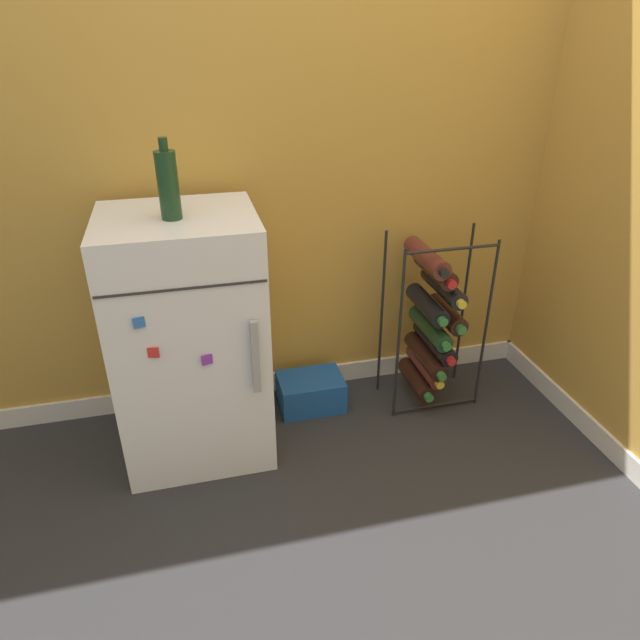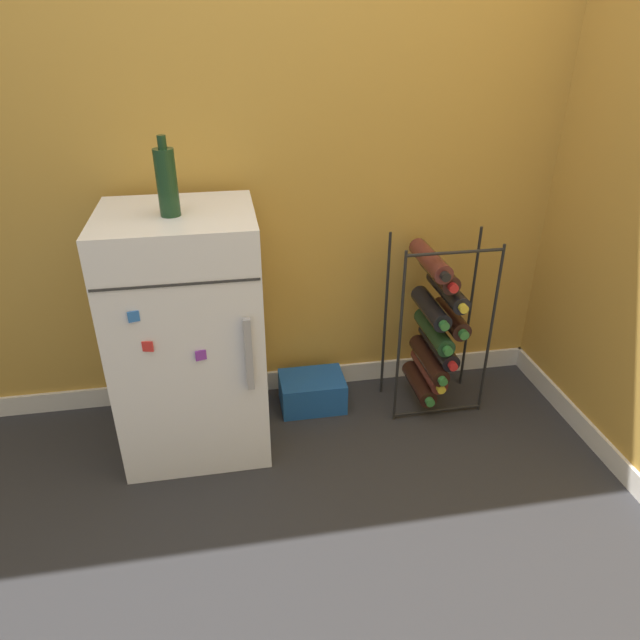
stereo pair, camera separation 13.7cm
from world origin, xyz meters
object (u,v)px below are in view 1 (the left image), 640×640
at_px(soda_box, 311,392).
at_px(fridge_top_bottle, 168,184).
at_px(mini_fridge, 190,340).
at_px(wine_rack, 431,321).

relative_size(soda_box, fridge_top_bottle, 1.09).
distance_m(mini_fridge, wine_rack, 1.00).
relative_size(wine_rack, soda_box, 2.77).
bearing_deg(soda_box, wine_rack, -6.70).
xyz_separation_m(mini_fridge, soda_box, (0.48, 0.13, -0.40)).
bearing_deg(mini_fridge, soda_box, 14.98).
relative_size(wine_rack, fridge_top_bottle, 3.01).
distance_m(soda_box, fridge_top_bottle, 1.11).
xyz_separation_m(wine_rack, soda_box, (-0.51, 0.06, -0.31)).
bearing_deg(fridge_top_bottle, wine_rack, 5.88).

